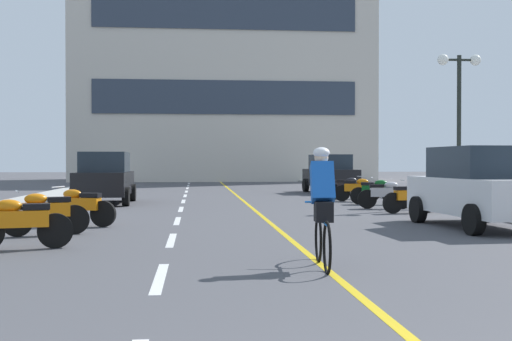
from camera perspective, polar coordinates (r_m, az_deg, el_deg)
ground_plane at (r=23.46m, az=-1.52°, el=-2.84°), size 140.00×140.00×0.00m
curb_left at (r=27.00m, az=-17.40°, el=-2.28°), size 2.40×72.00×0.12m
curb_right at (r=27.81m, az=13.04°, el=-2.17°), size 2.40×72.00×0.12m
lane_dash_1 at (r=8.50m, az=-8.41°, el=-9.25°), size 0.14×2.20×0.01m
lane_dash_2 at (r=12.46m, az=-7.41°, el=-6.05°), size 0.14×2.20×0.01m
lane_dash_3 at (r=16.44m, az=-6.89°, el=-4.39°), size 0.14×2.20×0.01m
lane_dash_4 at (r=20.42m, az=-6.58°, el=-3.38°), size 0.14×2.20×0.01m
lane_dash_5 at (r=24.41m, az=-6.37°, el=-2.70°), size 0.14×2.20×0.01m
lane_dash_6 at (r=28.40m, az=-6.22°, el=-2.21°), size 0.14×2.20×0.01m
lane_dash_7 at (r=32.40m, az=-6.11°, el=-1.84°), size 0.14×2.20×0.01m
lane_dash_8 at (r=36.40m, az=-6.02°, el=-1.55°), size 0.14×2.20×0.01m
lane_dash_9 at (r=40.39m, az=-5.95°, el=-1.32°), size 0.14×2.20×0.01m
lane_dash_10 at (r=44.39m, az=-5.89°, el=-1.13°), size 0.14×2.20×0.01m
lane_dash_11 at (r=48.39m, az=-5.84°, el=-0.98°), size 0.14×2.20×0.01m
centre_line_yellow at (r=26.46m, az=-1.41°, el=-2.42°), size 0.12×66.00×0.01m
office_building at (r=53.05m, az=-2.92°, el=10.31°), size 22.75×9.94×20.54m
street_lamp_mid at (r=22.49m, az=17.34°, el=6.43°), size 1.46×0.36×4.88m
parked_car_near at (r=15.43m, az=18.93°, el=-1.37°), size 2.13×4.30×1.82m
parked_car_mid at (r=23.54m, az=-13.07°, el=-0.62°), size 1.97×4.23×1.82m
parked_car_far at (r=31.04m, az=6.49°, el=-0.27°), size 2.15×4.30×1.82m
motorcycle_3 at (r=11.70m, az=-19.93°, el=-4.22°), size 1.68×0.64×0.92m
motorcycle_4 at (r=13.74m, az=-17.93°, el=-3.48°), size 1.64×0.79×0.92m
motorcycle_5 at (r=15.41m, az=-15.15°, el=-3.01°), size 1.66×0.73×0.92m
motorcycle_6 at (r=19.29m, az=13.34°, el=-2.24°), size 1.69×0.63×0.92m
motorcycle_7 at (r=20.90m, az=11.23°, el=-2.01°), size 1.70×0.60×0.92m
motorcycle_8 at (r=22.82m, az=10.39°, el=-1.77°), size 1.66×0.74×0.92m
motorcycle_9 at (r=24.49m, az=8.85°, el=-1.59°), size 1.63×0.81×0.92m
motorcycle_10 at (r=25.89m, az=7.97°, el=-1.46°), size 1.70×0.60×0.92m
cyclist_rider at (r=9.21m, az=5.84°, el=-2.93°), size 0.42×1.77×1.71m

